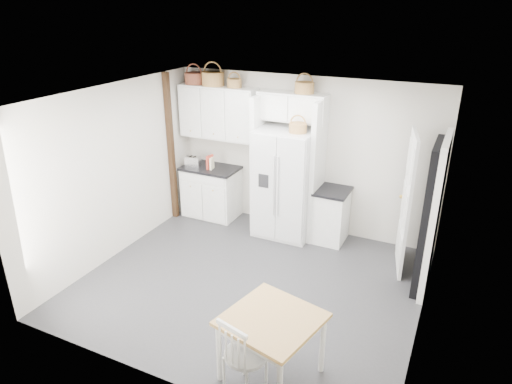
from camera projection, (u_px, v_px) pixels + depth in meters
The scene contains 27 objects.
floor at pixel (251, 282), 6.43m from camera, with size 4.50×4.50×0.00m, color #302F31.
ceiling at pixel (250, 98), 5.42m from camera, with size 4.50×4.50×0.00m, color white.
wall_back at pixel (303, 155), 7.59m from camera, with size 4.50×4.50×0.00m, color beige.
wall_left at pixel (115, 172), 6.82m from camera, with size 4.00×4.00×0.00m, color beige.
wall_right at pixel (433, 233), 5.03m from camera, with size 4.00×4.00×0.00m, color beige.
refrigerator at pixel (285, 183), 7.48m from camera, with size 0.93×0.75×1.81m, color silver.
base_cab_left at pixel (212, 192), 8.32m from camera, with size 0.96×0.61×0.89m, color white.
base_cab_right at pixel (331, 216), 7.43m from camera, with size 0.48×0.58×0.85m, color white.
dining_table at pixel (271, 347), 4.70m from camera, with size 0.88×0.88×0.74m, color #A27728.
windsor_chair at pixel (245, 355), 4.48m from camera, with size 0.44×0.40×0.89m, color white.
counter_left at pixel (211, 168), 8.14m from camera, with size 1.00×0.65×0.04m, color black.
counter_right at pixel (333, 191), 7.26m from camera, with size 0.52×0.62×0.04m, color black.
toaster at pixel (193, 161), 8.14m from camera, with size 0.26×0.15×0.18m, color silver.
cookbook_red at pixel (210, 162), 8.00m from camera, with size 0.04×0.17×0.25m, color #B73929.
cookbook_cream at pixel (212, 163), 7.99m from camera, with size 0.03×0.14×0.21m, color beige.
basket_upper_a at pixel (194, 78), 7.78m from camera, with size 0.34×0.34×0.19m, color maroon.
basket_upper_b at pixel (213, 79), 7.63m from camera, with size 0.38×0.38×0.23m, color brown.
basket_upper_c at pixel (234, 83), 7.49m from camera, with size 0.25×0.25×0.14m, color brown.
basket_bridge_b at pixel (304, 88), 7.00m from camera, with size 0.30×0.30×0.17m, color brown.
basket_fridge_b at pixel (298, 128), 6.94m from camera, with size 0.28×0.28×0.15m, color brown.
upper_cabinet at pixel (219, 113), 7.81m from camera, with size 1.40×0.34×0.90m, color white.
bridge_cabinet at pixel (292, 107), 7.19m from camera, with size 1.12×0.34×0.45m, color white.
fridge_panel_left at pixel (260, 163), 7.66m from camera, with size 0.08×0.60×2.30m, color white.
fridge_panel_right at pixel (318, 172), 7.26m from camera, with size 0.08×0.60×2.30m, color white.
trim_post at pixel (171, 148), 7.92m from camera, with size 0.09×0.09×2.60m, color black.
doorway_void at pixel (431, 218), 6.01m from camera, with size 0.18×0.85×2.05m, color black.
door_slab at pixel (406, 204), 6.43m from camera, with size 0.80×0.04×2.05m, color white.
Camera 1 is at (2.41, -4.88, 3.66)m, focal length 32.00 mm.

